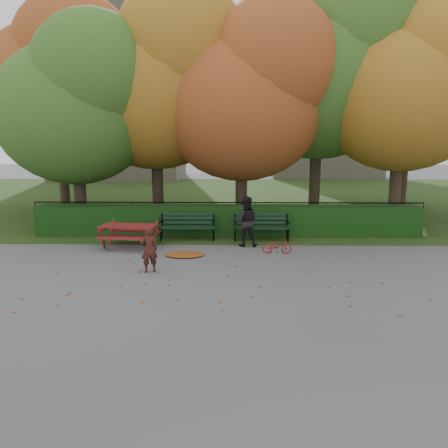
{
  "coord_description": "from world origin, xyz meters",
  "views": [
    {
      "loc": [
        0.13,
        -10.22,
        3.3
      ],
      "look_at": [
        -0.07,
        1.34,
        1.0
      ],
      "focal_mm": 35.0,
      "sensor_mm": 36.0,
      "label": 1
    }
  ],
  "objects_px": {
    "child": "(149,250)",
    "adult": "(246,221)",
    "bench_right": "(261,224)",
    "tree_c": "(252,94)",
    "tree_f": "(63,81)",
    "bicycle": "(277,246)",
    "tree_a": "(81,102)",
    "tree_b": "(163,80)",
    "tree_d": "(331,65)",
    "picnic_table": "(129,230)",
    "tree_e": "(415,85)",
    "bench_left": "(188,224)",
    "tree_g": "(419,89)"
  },
  "relations": [
    {
      "from": "tree_b",
      "to": "tree_e",
      "type": "bearing_deg",
      "value": -6.21
    },
    {
      "from": "picnic_table",
      "to": "bicycle",
      "type": "distance_m",
      "value": 4.48
    },
    {
      "from": "tree_d",
      "to": "bench_right",
      "type": "height_order",
      "value": "tree_d"
    },
    {
      "from": "tree_e",
      "to": "adult",
      "type": "distance_m",
      "value": 7.89
    },
    {
      "from": "child",
      "to": "adult",
      "type": "relative_size",
      "value": 0.75
    },
    {
      "from": "tree_g",
      "to": "bench_left",
      "type": "height_order",
      "value": "tree_g"
    },
    {
      "from": "tree_b",
      "to": "child",
      "type": "xyz_separation_m",
      "value": [
        0.54,
        -6.55,
        -4.83
      ]
    },
    {
      "from": "tree_b",
      "to": "tree_f",
      "type": "xyz_separation_m",
      "value": [
        -4.69,
        2.49,
        0.29
      ]
    },
    {
      "from": "picnic_table",
      "to": "tree_e",
      "type": "bearing_deg",
      "value": 24.26
    },
    {
      "from": "tree_d",
      "to": "picnic_table",
      "type": "bearing_deg",
      "value": -146.35
    },
    {
      "from": "tree_a",
      "to": "tree_c",
      "type": "relative_size",
      "value": 0.94
    },
    {
      "from": "child",
      "to": "tree_a",
      "type": "bearing_deg",
      "value": -81.16
    },
    {
      "from": "tree_b",
      "to": "tree_f",
      "type": "distance_m",
      "value": 5.32
    },
    {
      "from": "bench_right",
      "to": "adult",
      "type": "relative_size",
      "value": 1.16
    },
    {
      "from": "tree_e",
      "to": "bench_left",
      "type": "distance_m",
      "value": 9.29
    },
    {
      "from": "tree_a",
      "to": "adult",
      "type": "bearing_deg",
      "value": -24.94
    },
    {
      "from": "tree_a",
      "to": "child",
      "type": "distance_m",
      "value": 7.44
    },
    {
      "from": "adult",
      "to": "tree_c",
      "type": "bearing_deg",
      "value": -94.48
    },
    {
      "from": "picnic_table",
      "to": "tree_a",
      "type": "bearing_deg",
      "value": 133.46
    },
    {
      "from": "bench_left",
      "to": "bench_right",
      "type": "relative_size",
      "value": 1.0
    },
    {
      "from": "tree_b",
      "to": "child",
      "type": "distance_m",
      "value": 8.15
    },
    {
      "from": "tree_f",
      "to": "bicycle",
      "type": "height_order",
      "value": "tree_f"
    },
    {
      "from": "bench_right",
      "to": "bicycle",
      "type": "distance_m",
      "value": 1.73
    },
    {
      "from": "tree_c",
      "to": "tree_e",
      "type": "height_order",
      "value": "tree_e"
    },
    {
      "from": "tree_f",
      "to": "bench_left",
      "type": "distance_m",
      "value": 9.56
    },
    {
      "from": "tree_c",
      "to": "bench_right",
      "type": "bearing_deg",
      "value": -83.3
    },
    {
      "from": "tree_c",
      "to": "bicycle",
      "type": "relative_size",
      "value": 9.7
    },
    {
      "from": "child",
      "to": "bicycle",
      "type": "relative_size",
      "value": 1.4
    },
    {
      "from": "bench_left",
      "to": "tree_f",
      "type": "bearing_deg",
      "value": 136.49
    },
    {
      "from": "picnic_table",
      "to": "bench_left",
      "type": "bearing_deg",
      "value": 37.87
    },
    {
      "from": "child",
      "to": "tree_b",
      "type": "bearing_deg",
      "value": -107.85
    },
    {
      "from": "tree_a",
      "to": "tree_b",
      "type": "height_order",
      "value": "tree_b"
    },
    {
      "from": "bench_right",
      "to": "tree_b",
      "type": "bearing_deg",
      "value": 139.33
    },
    {
      "from": "tree_b",
      "to": "tree_c",
      "type": "height_order",
      "value": "tree_b"
    },
    {
      "from": "tree_c",
      "to": "bench_left",
      "type": "relative_size",
      "value": 4.44
    },
    {
      "from": "tree_a",
      "to": "tree_b",
      "type": "distance_m",
      "value": 3.11
    },
    {
      "from": "tree_b",
      "to": "picnic_table",
      "type": "height_order",
      "value": "tree_b"
    },
    {
      "from": "tree_f",
      "to": "bench_right",
      "type": "xyz_separation_m",
      "value": [
        8.23,
        -5.54,
        -5.17
      ]
    },
    {
      "from": "tree_e",
      "to": "tree_a",
      "type": "bearing_deg",
      "value": -179.06
    },
    {
      "from": "bicycle",
      "to": "tree_d",
      "type": "bearing_deg",
      "value": -19.96
    },
    {
      "from": "tree_c",
      "to": "adult",
      "type": "bearing_deg",
      "value": -94.96
    },
    {
      "from": "tree_f",
      "to": "picnic_table",
      "type": "distance_m",
      "value": 9.33
    },
    {
      "from": "adult",
      "to": "tree_a",
      "type": "bearing_deg",
      "value": -24.46
    },
    {
      "from": "tree_f",
      "to": "tree_d",
      "type": "bearing_deg",
      "value": -10.33
    },
    {
      "from": "tree_a",
      "to": "tree_b",
      "type": "relative_size",
      "value": 0.85
    },
    {
      "from": "tree_d",
      "to": "child",
      "type": "relative_size",
      "value": 8.3
    },
    {
      "from": "picnic_table",
      "to": "child",
      "type": "bearing_deg",
      "value": -60.46
    },
    {
      "from": "bicycle",
      "to": "child",
      "type": "bearing_deg",
      "value": 123.81
    },
    {
      "from": "tree_a",
      "to": "tree_b",
      "type": "xyz_separation_m",
      "value": [
        2.74,
        1.17,
        0.88
      ]
    },
    {
      "from": "tree_c",
      "to": "child",
      "type": "distance_m",
      "value": 7.67
    }
  ]
}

